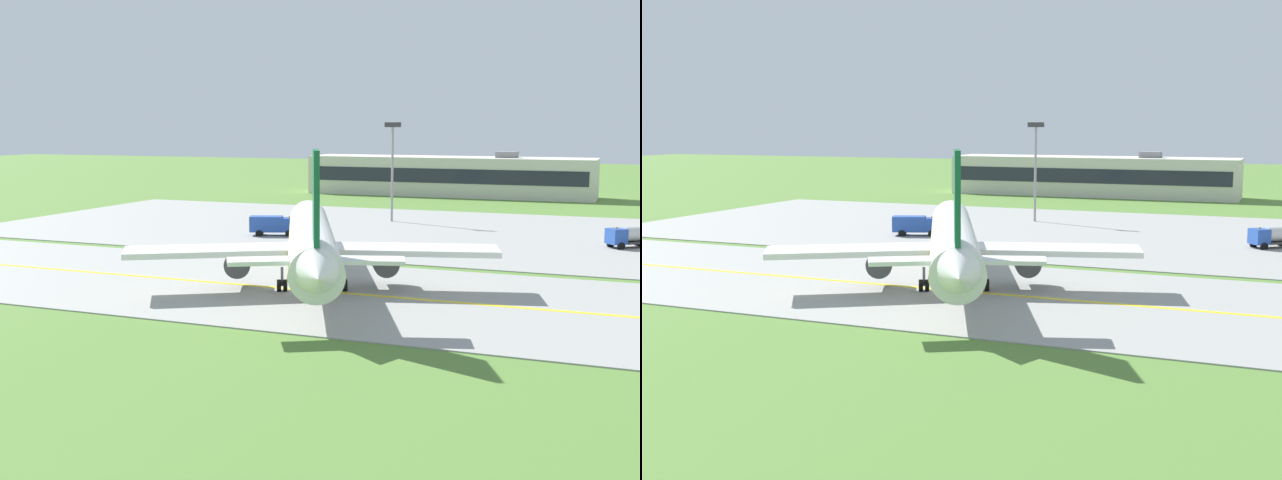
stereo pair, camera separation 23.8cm
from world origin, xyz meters
The scene contains 9 objects.
ground_plane centered at (0.00, 0.00, 0.00)m, with size 500.00×500.00×0.00m, color #517A33.
taxiway_strip centered at (0.00, 0.00, 0.05)m, with size 240.00×28.00×0.10m, color gray.
apron_pad centered at (10.00, 42.00, 0.05)m, with size 140.00×52.00×0.10m, color gray.
taxiway_centreline centered at (0.00, 0.00, 0.11)m, with size 220.00×0.60×0.01m, color yellow.
airplane_lead centered at (0.61, 1.30, 4.13)m, with size 31.07×37.60×12.70m.
service_truck_catering centered at (-17.06, 30.56, 1.53)m, with size 6.34×4.01×2.60m.
service_truck_pushback centered at (26.43, 36.91, 1.53)m, with size 5.98×5.33×2.65m.
terminal_building centered at (-9.53, 98.95, 3.94)m, with size 57.41×12.04×9.05m.
apron_light_mast centered at (-7.21, 51.19, 9.33)m, with size 2.40×0.50×14.70m.
Camera 1 is at (27.59, -63.57, 14.45)m, focal length 45.33 mm.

